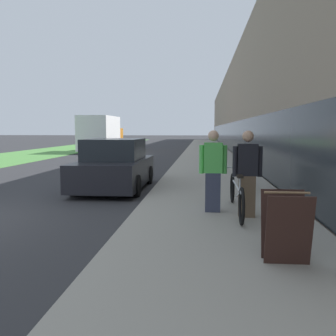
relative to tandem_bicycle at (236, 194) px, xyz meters
The scene contains 11 objects.
sidewalk_slab 19.92m from the tandem_bicycle, 91.00° to the left, with size 3.50×70.00×0.16m.
storefront_facade 28.80m from the tandem_bicycle, 77.01° to the left, with size 10.01×70.00×7.08m.
lawn_strip 27.27m from the tandem_bicycle, 118.71° to the left, with size 5.77×70.00×0.03m.
tandem_bicycle is the anchor object (origin of this frame).
person_rider 0.61m from the tandem_bicycle, 65.40° to the right, with size 0.56×0.22×1.65m.
person_bystander 0.67m from the tandem_bicycle, behind, with size 0.56×0.22×1.65m.
bike_rack_hoop 2.41m from the tandem_bicycle, 77.26° to the left, with size 0.05×0.60×0.84m.
cruiser_bike_nearest 3.38m from the tandem_bicycle, 78.67° to the left, with size 0.52×1.63×0.84m.
sandwich_board_sign 2.83m from the tandem_bicycle, 82.51° to the right, with size 0.56×0.56×0.90m.
parked_sedan_curbside 4.95m from the tandem_bicycle, 132.74° to the left, with size 1.94×4.07×1.54m.
moving_truck 22.90m from the tandem_bicycle, 112.08° to the left, with size 2.34×6.07×2.84m.
Camera 1 is at (5.27, -6.43, 1.82)m, focal length 40.00 mm.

